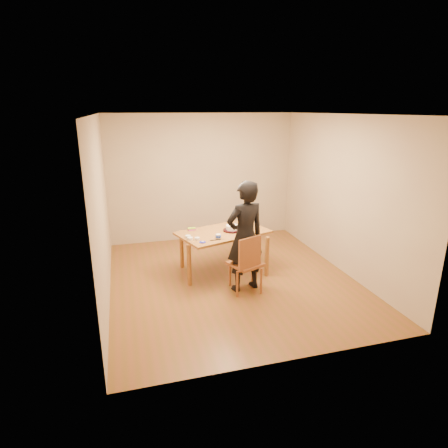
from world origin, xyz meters
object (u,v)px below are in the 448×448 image
object	(u,v)px
cake_plate	(232,230)
person	(245,237)
dining_chair	(246,264)
dining_table	(223,233)
cake	(232,228)

from	to	relation	value
cake_plate	person	bearing A→B (deg)	-90.61
dining_chair	cake_plate	world-z (taller)	cake_plate
dining_table	cake	bearing A→B (deg)	-18.13
dining_table	person	world-z (taller)	person
dining_table	cake	xyz separation A→B (m)	(0.16, -0.00, 0.08)
cake	cake_plate	bearing A→B (deg)	0.00
dining_table	person	bearing A→B (deg)	-96.18
dining_table	cake_plate	world-z (taller)	cake_plate
person	dining_chair	bearing A→B (deg)	76.84
cake_plate	cake	size ratio (longest dim) A/B	1.47
dining_chair	cake	size ratio (longest dim) A/B	2.15
dining_table	cake_plate	xyz separation A→B (m)	(0.16, -0.00, 0.03)
dining_table	cake_plate	size ratio (longest dim) A/B	4.82
cake_plate	person	xyz separation A→B (m)	(-0.01, -0.73, 0.12)
dining_table	cake_plate	bearing A→B (deg)	-18.13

